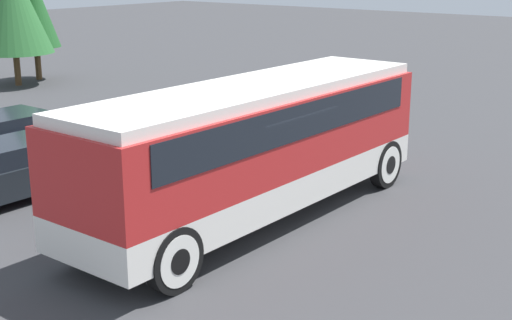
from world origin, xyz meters
name	(u,v)px	position (x,y,z in m)	size (l,w,h in m)	color
ground_plane	(256,219)	(0.00, 0.00, 0.00)	(120.00, 120.00, 0.00)	#38383A
tour_bus	(259,138)	(0.10, 0.00, 1.83)	(9.58, 2.52, 3.01)	silver
parked_car_near	(25,167)	(-2.08, 5.46, 0.69)	(4.20, 1.78, 1.39)	black
parked_car_mid	(11,138)	(-0.70, 8.16, 0.72)	(4.24, 1.94, 1.42)	navy
tree_left	(11,4)	(6.86, 19.12, 3.62)	(3.39, 3.39, 5.79)	brown
tree_center	(33,9)	(8.43, 19.77, 3.28)	(2.26, 2.26, 5.07)	brown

